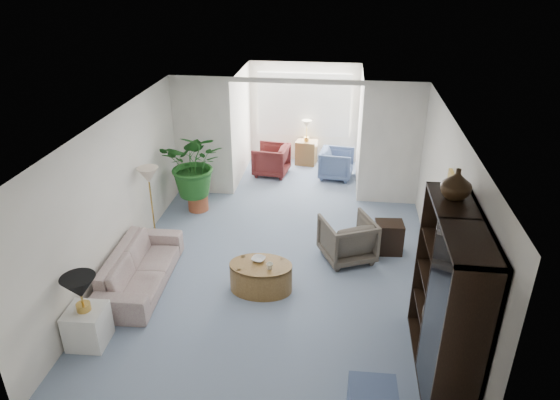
# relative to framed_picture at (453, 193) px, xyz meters

# --- Properties ---
(floor) EXTENTS (6.00, 6.00, 0.00)m
(floor) POSITION_rel_framed_picture_xyz_m (-2.46, 0.10, -1.70)
(floor) COLOR #7F8CA7
(floor) RESTS_ON ground
(sunroom_floor) EXTENTS (2.60, 2.60, 0.00)m
(sunroom_floor) POSITION_rel_framed_picture_xyz_m (-2.46, 4.20, -1.70)
(sunroom_floor) COLOR #7F8CA7
(sunroom_floor) RESTS_ON ground
(back_pier_left) EXTENTS (1.20, 0.12, 2.50)m
(back_pier_left) POSITION_rel_framed_picture_xyz_m (-4.36, 3.10, -0.45)
(back_pier_left) COLOR white
(back_pier_left) RESTS_ON ground
(back_pier_right) EXTENTS (1.20, 0.12, 2.50)m
(back_pier_right) POSITION_rel_framed_picture_xyz_m (-0.56, 3.10, -0.45)
(back_pier_right) COLOR white
(back_pier_right) RESTS_ON ground
(back_header) EXTENTS (2.60, 0.12, 0.10)m
(back_header) POSITION_rel_framed_picture_xyz_m (-2.46, 3.10, 0.75)
(back_header) COLOR white
(back_header) RESTS_ON back_pier_left
(window_pane) EXTENTS (2.20, 0.02, 1.50)m
(window_pane) POSITION_rel_framed_picture_xyz_m (-2.46, 5.28, -0.30)
(window_pane) COLOR white
(window_blinds) EXTENTS (2.20, 0.02, 1.50)m
(window_blinds) POSITION_rel_framed_picture_xyz_m (-2.46, 5.25, -0.30)
(window_blinds) COLOR white
(framed_picture) EXTENTS (0.04, 0.50, 0.40)m
(framed_picture) POSITION_rel_framed_picture_xyz_m (0.00, 0.00, 0.00)
(framed_picture) COLOR #B4A490
(sofa) EXTENTS (0.88, 2.06, 0.59)m
(sofa) POSITION_rel_framed_picture_xyz_m (-4.49, -0.28, -1.40)
(sofa) COLOR beige
(sofa) RESTS_ON ground
(end_table) EXTENTS (0.50, 0.50, 0.53)m
(end_table) POSITION_rel_framed_picture_xyz_m (-4.69, -1.63, -1.44)
(end_table) COLOR white
(end_table) RESTS_ON ground
(table_lamp) EXTENTS (0.44, 0.44, 0.30)m
(table_lamp) POSITION_rel_framed_picture_xyz_m (-4.69, -1.63, -0.82)
(table_lamp) COLOR black
(table_lamp) RESTS_ON end_table
(floor_lamp) EXTENTS (0.36, 0.36, 0.28)m
(floor_lamp) POSITION_rel_framed_picture_xyz_m (-4.75, 1.06, -0.45)
(floor_lamp) COLOR beige
(floor_lamp) RESTS_ON ground
(coffee_table) EXTENTS (1.18, 1.18, 0.45)m
(coffee_table) POSITION_rel_framed_picture_xyz_m (-2.64, -0.19, -1.47)
(coffee_table) COLOR olive
(coffee_table) RESTS_ON ground
(coffee_bowl) EXTENTS (0.25, 0.25, 0.05)m
(coffee_bowl) POSITION_rel_framed_picture_xyz_m (-2.69, -0.09, -1.23)
(coffee_bowl) COLOR silver
(coffee_bowl) RESTS_ON coffee_table
(coffee_cup) EXTENTS (0.13, 0.13, 0.09)m
(coffee_cup) POSITION_rel_framed_picture_xyz_m (-2.49, -0.29, -1.20)
(coffee_cup) COLOR silver
(coffee_cup) RESTS_ON coffee_table
(wingback_chair) EXTENTS (1.06, 1.07, 0.74)m
(wingback_chair) POSITION_rel_framed_picture_xyz_m (-1.35, 0.86, -1.33)
(wingback_chair) COLOR #5C5349
(wingback_chair) RESTS_ON ground
(side_table_dark) EXTENTS (0.49, 0.40, 0.56)m
(side_table_dark) POSITION_rel_framed_picture_xyz_m (-0.65, 1.16, -1.42)
(side_table_dark) COLOR black
(side_table_dark) RESTS_ON ground
(entertainment_cabinet) EXTENTS (0.51, 1.90, 2.11)m
(entertainment_cabinet) POSITION_rel_framed_picture_xyz_m (-0.23, -1.55, -0.65)
(entertainment_cabinet) COLOR black
(entertainment_cabinet) RESTS_ON ground
(cabinet_urn) EXTENTS (0.34, 0.34, 0.36)m
(cabinet_urn) POSITION_rel_framed_picture_xyz_m (-0.23, -1.05, 0.59)
(cabinet_urn) COLOR #322110
(cabinet_urn) RESTS_ON entertainment_cabinet
(plant_pot) EXTENTS (0.40, 0.40, 0.32)m
(plant_pot) POSITION_rel_framed_picture_xyz_m (-4.31, 2.31, -1.54)
(plant_pot) COLOR #A24E2F
(plant_pot) RESTS_ON ground
(house_plant) EXTENTS (1.20, 1.04, 1.34)m
(house_plant) POSITION_rel_framed_picture_xyz_m (-4.31, 2.31, -0.71)
(house_plant) COLOR #225E20
(house_plant) RESTS_ON plant_pot
(sunroom_chair_blue) EXTENTS (0.81, 0.80, 0.66)m
(sunroom_chair_blue) POSITION_rel_framed_picture_xyz_m (-1.62, 4.28, -1.37)
(sunroom_chair_blue) COLOR slate
(sunroom_chair_blue) RESTS_ON ground
(sunroom_chair_maroon) EXTENTS (0.86, 0.84, 0.70)m
(sunroom_chair_maroon) POSITION_rel_framed_picture_xyz_m (-3.12, 4.28, -1.35)
(sunroom_chair_maroon) COLOR #5B1F1F
(sunroom_chair_maroon) RESTS_ON ground
(sunroom_table) EXTENTS (0.52, 0.43, 0.58)m
(sunroom_table) POSITION_rel_framed_picture_xyz_m (-2.37, 5.03, -1.41)
(sunroom_table) COLOR olive
(sunroom_table) RESTS_ON ground
(shelf_clutter) EXTENTS (0.30, 0.93, 0.61)m
(shelf_clutter) POSITION_rel_framed_picture_xyz_m (-0.28, -1.75, -0.91)
(shelf_clutter) COLOR black
(shelf_clutter) RESTS_ON entertainment_cabinet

